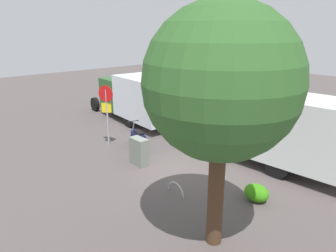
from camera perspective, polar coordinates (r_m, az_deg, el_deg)
The scene contains 9 objects.
ground_plane at distance 12.76m, azimuth 2.03°, elevation -7.38°, with size 60.00×60.00×0.00m, color #524A48.
box_truck_near at distance 13.02m, azimuth 19.51°, elevation -0.26°, with size 8.31×2.71×2.93m.
box_truck_far at distance 18.40m, azimuth -5.51°, elevation 5.43°, with size 7.45×2.72×2.74m.
motorcycle at distance 14.39m, azimuth -5.43°, elevation -2.27°, with size 1.77×0.74×1.20m.
stop_sign at distance 14.47m, azimuth -11.06°, elevation 3.44°, with size 0.71×0.33×2.91m.
street_tree at distance 7.18m, azimuth 9.65°, elevation 7.64°, with size 3.62×3.62×6.00m.
utility_cabinet at distance 12.81m, azimuth -5.25°, elevation -4.61°, with size 0.80×0.42×1.12m, color slate.
bike_rack_hoop at distance 10.85m, azimuth 1.43°, elevation -12.16°, with size 0.85×0.85×0.05m, color #B7B7BC.
shrub_near_sign at distance 10.72m, azimuth 15.72°, elevation -11.57°, with size 0.82×0.67×0.56m, color #378814.
Camera 1 is at (-8.36, 8.02, 5.37)m, focal length 33.66 mm.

